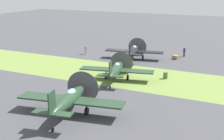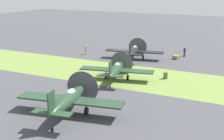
# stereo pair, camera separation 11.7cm
# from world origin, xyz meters

# --- Properties ---
(ground_plane) EXTENTS (160.00, 160.00, 0.00)m
(ground_plane) POSITION_xyz_m (0.00, 0.00, 0.00)
(ground_plane) COLOR #424247
(grass_verge) EXTENTS (120.00, 11.00, 0.01)m
(grass_verge) POSITION_xyz_m (0.00, -10.00, 0.00)
(grass_verge) COLOR olive
(grass_verge) RESTS_ON ground
(airplane_lead) EXTENTS (10.08, 8.04, 3.57)m
(airplane_lead) POSITION_xyz_m (2.34, -0.68, 1.49)
(airplane_lead) COLOR black
(airplane_lead) RESTS_ON ground
(airplane_wingman) EXTENTS (10.08, 8.06, 3.57)m
(airplane_wingman) POSITION_xyz_m (4.51, -12.57, 1.49)
(airplane_wingman) COLOR #233D28
(airplane_wingman) RESTS_ON ground
(airplane_trail) EXTENTS (10.95, 8.72, 3.87)m
(airplane_trail) POSITION_xyz_m (5.06, -24.70, 1.62)
(airplane_trail) COLOR #233D28
(airplane_trail) RESTS_ON ground
(ground_crew_chief) EXTENTS (0.59, 0.38, 1.73)m
(ground_crew_chief) POSITION_xyz_m (-7.01, -0.97, 0.91)
(ground_crew_chief) COLOR #9E998E
(ground_crew_chief) RESTS_ON ground
(ground_crew_mechanic) EXTENTS (0.38, 0.59, 1.73)m
(ground_crew_mechanic) POSITION_xyz_m (9.67, 5.02, 0.91)
(ground_crew_mechanic) COLOR #2D3342
(ground_crew_mechanic) RESTS_ON ground
(fuel_drum) EXTENTS (0.60, 0.60, 0.90)m
(fuel_drum) POSITION_xyz_m (10.29, -9.07, 0.45)
(fuel_drum) COLOR #476633
(fuel_drum) RESTS_ON ground
(supply_crate) EXTENTS (1.14, 1.14, 0.64)m
(supply_crate) POSITION_xyz_m (8.80, 2.56, 0.32)
(supply_crate) COLOR olive
(supply_crate) RESTS_ON ground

